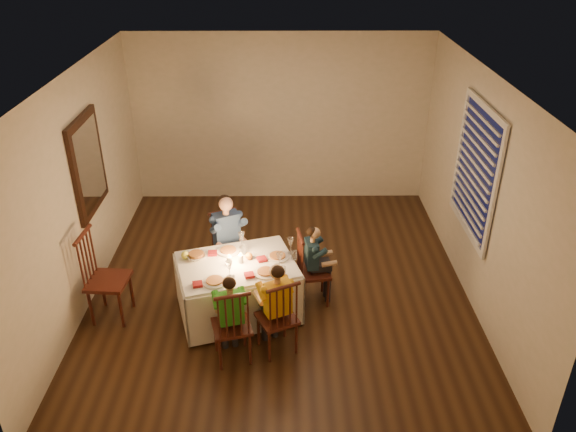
{
  "coord_description": "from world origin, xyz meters",
  "views": [
    {
      "loc": [
        0.05,
        -5.7,
        4.06
      ],
      "look_at": [
        0.1,
        0.15,
        0.9
      ],
      "focal_mm": 35.0,
      "sensor_mm": 36.0,
      "label": 1
    }
  ],
  "objects_px": {
    "chair_near_left": "(234,357)",
    "dining_table": "(237,278)",
    "adult": "(230,279)",
    "chair_extra": "(115,315)",
    "child_green": "(234,357)",
    "child_yellow": "(277,348)",
    "serving_bowl": "(196,256)",
    "chair_near_right": "(277,348)",
    "child_teal": "(313,300)",
    "chair_adult": "(230,279)",
    "chair_end": "(313,300)"
  },
  "relations": [
    {
      "from": "chair_near_left",
      "to": "dining_table",
      "type": "bearing_deg",
      "value": -105.17
    },
    {
      "from": "chair_near_right",
      "to": "child_teal",
      "type": "relative_size",
      "value": 0.92
    },
    {
      "from": "chair_adult",
      "to": "chair_end",
      "type": "height_order",
      "value": "same"
    },
    {
      "from": "dining_table",
      "to": "serving_bowl",
      "type": "bearing_deg",
      "value": 150.07
    },
    {
      "from": "chair_extra",
      "to": "chair_near_left",
      "type": "bearing_deg",
      "value": -111.74
    },
    {
      "from": "chair_end",
      "to": "adult",
      "type": "relative_size",
      "value": 0.78
    },
    {
      "from": "chair_extra",
      "to": "adult",
      "type": "distance_m",
      "value": 1.45
    },
    {
      "from": "chair_adult",
      "to": "chair_near_left",
      "type": "bearing_deg",
      "value": -109.33
    },
    {
      "from": "child_teal",
      "to": "child_yellow",
      "type": "bearing_deg",
      "value": 145.09
    },
    {
      "from": "adult",
      "to": "chair_extra",
      "type": "bearing_deg",
      "value": -176.24
    },
    {
      "from": "chair_adult",
      "to": "serving_bowl",
      "type": "height_order",
      "value": "serving_bowl"
    },
    {
      "from": "chair_end",
      "to": "adult",
      "type": "height_order",
      "value": "adult"
    },
    {
      "from": "chair_adult",
      "to": "chair_end",
      "type": "bearing_deg",
      "value": -48.38
    },
    {
      "from": "dining_table",
      "to": "serving_bowl",
      "type": "distance_m",
      "value": 0.51
    },
    {
      "from": "adult",
      "to": "chair_end",
      "type": "bearing_deg",
      "value": -48.38
    },
    {
      "from": "dining_table",
      "to": "serving_bowl",
      "type": "height_order",
      "value": "serving_bowl"
    },
    {
      "from": "adult",
      "to": "dining_table",
      "type": "bearing_deg",
      "value": -102.3
    },
    {
      "from": "child_yellow",
      "to": "child_green",
      "type": "bearing_deg",
      "value": -9.11
    },
    {
      "from": "chair_end",
      "to": "serving_bowl",
      "type": "xyz_separation_m",
      "value": [
        -1.32,
        -0.12,
        0.7
      ]
    },
    {
      "from": "chair_near_right",
      "to": "child_yellow",
      "type": "bearing_deg",
      "value": -25.03
    },
    {
      "from": "chair_end",
      "to": "child_teal",
      "type": "height_order",
      "value": "child_teal"
    },
    {
      "from": "child_yellow",
      "to": "adult",
      "type": "bearing_deg",
      "value": -89.72
    },
    {
      "from": "chair_end",
      "to": "child_green",
      "type": "distance_m",
      "value": 1.31
    },
    {
      "from": "chair_extra",
      "to": "child_yellow",
      "type": "relative_size",
      "value": 1.02
    },
    {
      "from": "chair_end",
      "to": "child_green",
      "type": "bearing_deg",
      "value": 129.57
    },
    {
      "from": "chair_near_right",
      "to": "chair_extra",
      "type": "xyz_separation_m",
      "value": [
        -1.87,
        0.57,
        0.0
      ]
    },
    {
      "from": "chair_adult",
      "to": "child_green",
      "type": "height_order",
      "value": "child_green"
    },
    {
      "from": "adult",
      "to": "child_yellow",
      "type": "relative_size",
      "value": 1.1
    },
    {
      "from": "chair_near_right",
      "to": "chair_extra",
      "type": "distance_m",
      "value": 1.96
    },
    {
      "from": "chair_end",
      "to": "chair_near_right",
      "type": "bearing_deg",
      "value": 145.09
    },
    {
      "from": "chair_adult",
      "to": "chair_extra",
      "type": "distance_m",
      "value": 1.45
    },
    {
      "from": "chair_end",
      "to": "chair_extra",
      "type": "bearing_deg",
      "value": 88.21
    },
    {
      "from": "chair_adult",
      "to": "child_green",
      "type": "distance_m",
      "value": 1.42
    },
    {
      "from": "chair_end",
      "to": "child_yellow",
      "type": "xyz_separation_m",
      "value": [
        -0.42,
        -0.85,
        0.0
      ]
    },
    {
      "from": "dining_table",
      "to": "child_yellow",
      "type": "height_order",
      "value": "dining_table"
    },
    {
      "from": "chair_near_right",
      "to": "child_green",
      "type": "relative_size",
      "value": 0.9
    },
    {
      "from": "chair_near_right",
      "to": "child_green",
      "type": "distance_m",
      "value": 0.47
    },
    {
      "from": "chair_extra",
      "to": "adult",
      "type": "height_order",
      "value": "adult"
    },
    {
      "from": "child_yellow",
      "to": "serving_bowl",
      "type": "relative_size",
      "value": 4.94
    },
    {
      "from": "chair_near_left",
      "to": "child_green",
      "type": "bearing_deg",
      "value": 180.0
    },
    {
      "from": "chair_near_right",
      "to": "chair_extra",
      "type": "relative_size",
      "value": 0.84
    },
    {
      "from": "chair_near_left",
      "to": "chair_near_right",
      "type": "xyz_separation_m",
      "value": [
        0.45,
        0.13,
        0.0
      ]
    },
    {
      "from": "child_green",
      "to": "child_teal",
      "type": "bearing_deg",
      "value": -146.7
    },
    {
      "from": "chair_adult",
      "to": "child_yellow",
      "type": "relative_size",
      "value": 0.86
    },
    {
      "from": "chair_near_left",
      "to": "child_teal",
      "type": "relative_size",
      "value": 0.92
    },
    {
      "from": "adult",
      "to": "child_teal",
      "type": "bearing_deg",
      "value": -48.38
    },
    {
      "from": "adult",
      "to": "child_yellow",
      "type": "xyz_separation_m",
      "value": [
        0.6,
        -1.28,
        0.0
      ]
    },
    {
      "from": "dining_table",
      "to": "child_green",
      "type": "bearing_deg",
      "value": -106.97
    },
    {
      "from": "dining_table",
      "to": "chair_adult",
      "type": "distance_m",
      "value": 0.83
    },
    {
      "from": "chair_adult",
      "to": "chair_extra",
      "type": "bearing_deg",
      "value": -176.24
    }
  ]
}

